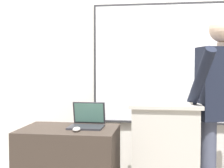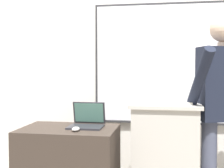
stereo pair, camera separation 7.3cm
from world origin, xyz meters
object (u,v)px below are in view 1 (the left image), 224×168
object	(u,v)px
wireless_keyboard	(166,102)
lectern_podium	(165,158)
person_presenter	(221,101)
computer_mouse_by_laptop	(76,129)
laptop	(87,120)

from	to	relation	value
wireless_keyboard	lectern_podium	bearing A→B (deg)	94.40
lectern_podium	wireless_keyboard	xyz separation A→B (m)	(0.00, -0.06, 0.50)
person_presenter	computer_mouse_by_laptop	world-z (taller)	person_presenter
lectern_podium	wireless_keyboard	world-z (taller)	wireless_keyboard
lectern_podium	person_presenter	xyz separation A→B (m)	(0.48, 0.03, 0.51)
person_presenter	computer_mouse_by_laptop	distance (m)	1.26
person_presenter	laptop	size ratio (longest dim) A/B	5.92
wireless_keyboard	computer_mouse_by_laptop	distance (m)	0.79
laptop	wireless_keyboard	bearing A→B (deg)	5.42
lectern_podium	computer_mouse_by_laptop	bearing A→B (deg)	-154.88
lectern_podium	laptop	distance (m)	0.76
lectern_podium	laptop	world-z (taller)	laptop
laptop	wireless_keyboard	distance (m)	0.69
laptop	computer_mouse_by_laptop	distance (m)	0.21
wireless_keyboard	computer_mouse_by_laptop	size ratio (longest dim) A/B	4.35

